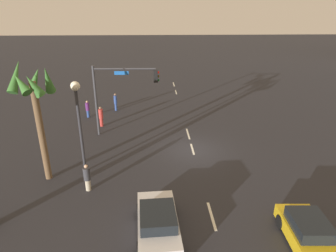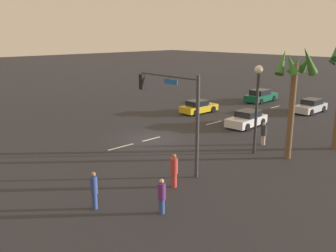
{
  "view_description": "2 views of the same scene",
  "coord_description": "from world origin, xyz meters",
  "px_view_note": "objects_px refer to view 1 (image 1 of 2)",
  "views": [
    {
      "loc": [
        -19.04,
        2.78,
        9.6
      ],
      "look_at": [
        1.21,
        1.78,
        1.46
      ],
      "focal_mm": 30.7,
      "sensor_mm": 36.0,
      "label": 1
    },
    {
      "loc": [
        17.55,
        20.08,
        7.82
      ],
      "look_at": [
        0.84,
        2.62,
        1.65
      ],
      "focal_mm": 38.76,
      "sensor_mm": 36.0,
      "label": 2
    }
  ],
  "objects_px": {
    "traffic_signal": "(118,89)",
    "pedestrian_1": "(88,109)",
    "pedestrian_0": "(87,177)",
    "car_0": "(310,235)",
    "car_2": "(158,222)",
    "pedestrian_3": "(115,101)",
    "palm_tree_0": "(34,96)",
    "streetlamp": "(78,110)",
    "pedestrian_2": "(101,116)"
  },
  "relations": [
    {
      "from": "traffic_signal",
      "to": "pedestrian_1",
      "type": "xyz_separation_m",
      "value": [
        4.35,
        3.58,
        -3.05
      ]
    },
    {
      "from": "pedestrian_0",
      "to": "pedestrian_1",
      "type": "bearing_deg",
      "value": 11.63
    },
    {
      "from": "car_0",
      "to": "car_2",
      "type": "relative_size",
      "value": 0.98
    },
    {
      "from": "pedestrian_3",
      "to": "palm_tree_0",
      "type": "xyz_separation_m",
      "value": [
        -12.86,
        2.66,
        4.28
      ]
    },
    {
      "from": "pedestrian_1",
      "to": "palm_tree_0",
      "type": "xyz_separation_m",
      "value": [
        -10.94,
        0.22,
        4.38
      ]
    },
    {
      "from": "streetlamp",
      "to": "pedestrian_0",
      "type": "distance_m",
      "value": 3.98
    },
    {
      "from": "pedestrian_2",
      "to": "pedestrian_1",
      "type": "bearing_deg",
      "value": 34.62
    },
    {
      "from": "car_0",
      "to": "pedestrian_3",
      "type": "bearing_deg",
      "value": 29.03
    },
    {
      "from": "pedestrian_2",
      "to": "streetlamp",
      "type": "bearing_deg",
      "value": -178.36
    },
    {
      "from": "traffic_signal",
      "to": "streetlamp",
      "type": "xyz_separation_m",
      "value": [
        -5.87,
        1.67,
        0.22
      ]
    },
    {
      "from": "pedestrian_2",
      "to": "traffic_signal",
      "type": "bearing_deg",
      "value": -135.3
    },
    {
      "from": "palm_tree_0",
      "to": "pedestrian_1",
      "type": "bearing_deg",
      "value": -1.13
    },
    {
      "from": "car_0",
      "to": "pedestrian_2",
      "type": "relative_size",
      "value": 2.24
    },
    {
      "from": "pedestrian_0",
      "to": "palm_tree_0",
      "type": "xyz_separation_m",
      "value": [
        1.43,
        2.76,
        4.39
      ]
    },
    {
      "from": "traffic_signal",
      "to": "palm_tree_0",
      "type": "relative_size",
      "value": 0.79
    },
    {
      "from": "streetlamp",
      "to": "palm_tree_0",
      "type": "height_order",
      "value": "palm_tree_0"
    },
    {
      "from": "pedestrian_2",
      "to": "pedestrian_3",
      "type": "height_order",
      "value": "pedestrian_2"
    },
    {
      "from": "traffic_signal",
      "to": "pedestrian_3",
      "type": "relative_size",
      "value": 3.16
    },
    {
      "from": "car_0",
      "to": "pedestrian_1",
      "type": "height_order",
      "value": "pedestrian_1"
    },
    {
      "from": "pedestrian_3",
      "to": "car_0",
      "type": "bearing_deg",
      "value": -150.97
    },
    {
      "from": "palm_tree_0",
      "to": "streetlamp",
      "type": "bearing_deg",
      "value": -71.31
    },
    {
      "from": "car_0",
      "to": "traffic_signal",
      "type": "distance_m",
      "value": 16.26
    },
    {
      "from": "traffic_signal",
      "to": "pedestrian_0",
      "type": "xyz_separation_m",
      "value": [
        -8.02,
        1.03,
        -3.06
      ]
    },
    {
      "from": "streetlamp",
      "to": "palm_tree_0",
      "type": "distance_m",
      "value": 2.5
    },
    {
      "from": "car_0",
      "to": "traffic_signal",
      "type": "bearing_deg",
      "value": 36.43
    },
    {
      "from": "car_0",
      "to": "car_2",
      "type": "xyz_separation_m",
      "value": [
        1.12,
        6.55,
        0.03
      ]
    },
    {
      "from": "traffic_signal",
      "to": "palm_tree_0",
      "type": "xyz_separation_m",
      "value": [
        -6.59,
        3.79,
        1.33
      ]
    },
    {
      "from": "car_0",
      "to": "pedestrian_3",
      "type": "distance_m",
      "value": 21.82
    },
    {
      "from": "streetlamp",
      "to": "pedestrian_1",
      "type": "relative_size",
      "value": 3.55
    },
    {
      "from": "pedestrian_2",
      "to": "pedestrian_3",
      "type": "xyz_separation_m",
      "value": [
        4.35,
        -0.76,
        0.01
      ]
    },
    {
      "from": "car_0",
      "to": "palm_tree_0",
      "type": "xyz_separation_m",
      "value": [
        6.22,
        13.25,
        4.65
      ]
    },
    {
      "from": "streetlamp",
      "to": "pedestrian_1",
      "type": "distance_m",
      "value": 10.9
    },
    {
      "from": "car_2",
      "to": "pedestrian_1",
      "type": "height_order",
      "value": "pedestrian_1"
    },
    {
      "from": "car_2",
      "to": "car_0",
      "type": "bearing_deg",
      "value": -99.69
    },
    {
      "from": "car_2",
      "to": "streetlamp",
      "type": "distance_m",
      "value": 8.19
    },
    {
      "from": "streetlamp",
      "to": "pedestrian_1",
      "type": "height_order",
      "value": "streetlamp"
    },
    {
      "from": "pedestrian_3",
      "to": "car_2",
      "type": "bearing_deg",
      "value": -167.33
    },
    {
      "from": "car_0",
      "to": "streetlamp",
      "type": "bearing_deg",
      "value": 58.06
    },
    {
      "from": "pedestrian_1",
      "to": "car_2",
      "type": "bearing_deg",
      "value": -158.0
    },
    {
      "from": "traffic_signal",
      "to": "pedestrian_2",
      "type": "height_order",
      "value": "traffic_signal"
    },
    {
      "from": "pedestrian_3",
      "to": "palm_tree_0",
      "type": "relative_size",
      "value": 0.25
    },
    {
      "from": "streetlamp",
      "to": "pedestrian_0",
      "type": "xyz_separation_m",
      "value": [
        -2.15,
        -0.64,
        -3.28
      ]
    },
    {
      "from": "pedestrian_2",
      "to": "palm_tree_0",
      "type": "xyz_separation_m",
      "value": [
        -8.51,
        1.9,
        4.29
      ]
    },
    {
      "from": "streetlamp",
      "to": "pedestrian_3",
      "type": "height_order",
      "value": "streetlamp"
    },
    {
      "from": "car_0",
      "to": "streetlamp",
      "type": "height_order",
      "value": "streetlamp"
    },
    {
      "from": "pedestrian_0",
      "to": "car_2",
      "type": "bearing_deg",
      "value": -133.0
    },
    {
      "from": "car_0",
      "to": "pedestrian_0",
      "type": "distance_m",
      "value": 11.53
    },
    {
      "from": "streetlamp",
      "to": "pedestrian_2",
      "type": "bearing_deg",
      "value": 1.64
    },
    {
      "from": "traffic_signal",
      "to": "pedestrian_3",
      "type": "bearing_deg",
      "value": 10.25
    },
    {
      "from": "streetlamp",
      "to": "car_2",
      "type": "bearing_deg",
      "value": -141.8
    }
  ]
}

